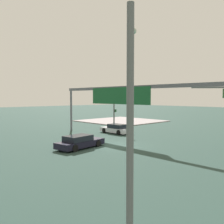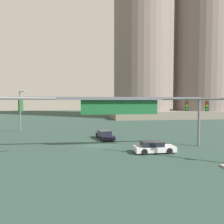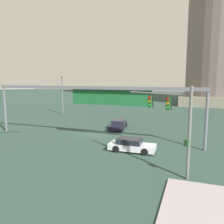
# 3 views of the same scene
# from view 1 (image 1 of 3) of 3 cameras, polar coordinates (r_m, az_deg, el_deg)

# --- Properties ---
(ground_plane) EXTENTS (198.27, 198.27, 0.00)m
(ground_plane) POSITION_cam_1_polar(r_m,az_deg,el_deg) (24.61, 0.53, -7.59)
(ground_plane) COLOR #29413A
(sidewalk_corner) EXTENTS (13.55, 13.41, 0.15)m
(sidewalk_corner) POSITION_cam_1_polar(r_m,az_deg,el_deg) (48.30, 2.08, -2.05)
(sidewalk_corner) COLOR #9A8F91
(sidewalk_corner) RESTS_ON ground
(traffic_signal_near_corner) EXTENTS (4.98, 3.42, 6.28)m
(traffic_signal_near_corner) POSITION_cam_1_polar(r_m,az_deg,el_deg) (37.62, 0.93, 2.67)
(traffic_signal_near_corner) COLOR #5B5F5F
(traffic_signal_near_corner) RESTS_ON ground
(streetlamp_curved_arm) EXTENTS (1.63, 1.87, 7.21)m
(streetlamp_curved_arm) POSITION_cam_1_polar(r_m,az_deg,el_deg) (6.97, 4.25, -0.71)
(streetlamp_curved_arm) COLOR slate
(streetlamp_curved_arm) RESTS_ON ground
(overhead_sign_gantry) EXTENTS (24.25, 0.43, 5.93)m
(overhead_sign_gantry) POSITION_cam_1_polar(r_m,az_deg,el_deg) (26.77, 4.34, 4.10)
(overhead_sign_gantry) COLOR slate
(overhead_sign_gantry) RESTS_ON ground
(sedan_car_approaching) EXTENTS (2.44, 4.99, 1.21)m
(sedan_car_approaching) POSITION_cam_1_polar(r_m,az_deg,el_deg) (23.25, -7.42, -6.83)
(sedan_car_approaching) COLOR black
(sedan_car_approaching) RESTS_ON ground
(sedan_car_waiting_far) EXTENTS (4.32, 1.88, 1.21)m
(sedan_car_waiting_far) POSITION_cam_1_polar(r_m,az_deg,el_deg) (32.28, 0.96, -3.91)
(sedan_car_waiting_far) COLOR silver
(sedan_car_waiting_far) RESTS_ON ground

